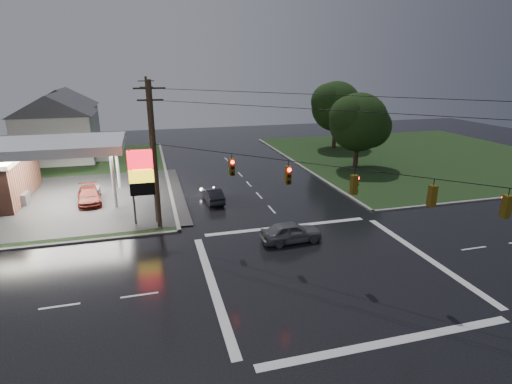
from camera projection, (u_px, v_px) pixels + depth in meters
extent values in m
plane|color=black|center=(326.00, 269.00, 24.44)|extent=(120.00, 120.00, 0.00)
cube|color=black|center=(419.00, 156.00, 54.87)|extent=(36.00, 36.00, 0.08)
cube|color=#2D2D2D|center=(37.00, 203.00, 35.92)|extent=(26.00, 18.00, 0.02)
cylinder|color=silver|center=(114.00, 180.00, 34.20)|extent=(0.30, 0.30, 5.00)
cylinder|color=silver|center=(5.00, 171.00, 37.20)|extent=(0.30, 0.30, 5.00)
cylinder|color=silver|center=(117.00, 164.00, 39.71)|extent=(0.30, 0.30, 5.00)
cube|color=silver|center=(52.00, 146.00, 34.88)|extent=(12.00, 8.00, 0.80)
cube|color=white|center=(53.00, 150.00, 35.01)|extent=(11.40, 7.40, 0.04)
cube|color=#59595E|center=(24.00, 199.00, 35.53)|extent=(0.80, 1.60, 1.10)
cube|color=#59595E|center=(95.00, 194.00, 37.04)|extent=(0.80, 1.60, 1.10)
cylinder|color=#59595E|center=(133.00, 188.00, 30.34)|extent=(0.16, 0.16, 6.00)
cylinder|color=#59595E|center=(154.00, 187.00, 30.74)|extent=(0.16, 0.16, 6.00)
cube|color=#FA0D1F|center=(141.00, 159.00, 29.87)|extent=(2.00, 0.35, 1.40)
cube|color=yellow|center=(142.00, 176.00, 30.27)|extent=(2.00, 0.35, 1.00)
cube|color=black|center=(144.00, 189.00, 30.57)|extent=(2.00, 0.35, 1.00)
cylinder|color=#382619|center=(155.00, 157.00, 29.11)|extent=(0.32, 0.32, 11.00)
cube|color=#382619|center=(149.00, 88.00, 27.63)|extent=(2.20, 0.12, 0.12)
cube|color=#382619|center=(150.00, 100.00, 27.87)|extent=(1.80, 0.12, 0.12)
cylinder|color=#382619|center=(149.00, 116.00, 55.38)|extent=(0.32, 0.32, 10.50)
cube|color=#382619|center=(146.00, 81.00, 53.97)|extent=(2.20, 0.12, 0.12)
cube|color=#382619|center=(146.00, 87.00, 54.22)|extent=(1.80, 0.12, 0.12)
cube|color=#59470C|center=(232.00, 167.00, 25.91)|extent=(0.34, 0.34, 1.10)
cylinder|color=#FF0C07|center=(232.00, 162.00, 25.61)|extent=(0.22, 0.08, 0.22)
cube|color=#59470C|center=(288.00, 175.00, 24.01)|extent=(0.34, 0.34, 1.10)
cylinder|color=#FF0C07|center=(289.00, 170.00, 23.71)|extent=(0.22, 0.08, 0.22)
cube|color=#59470C|center=(354.00, 185.00, 22.11)|extent=(0.34, 0.34, 1.10)
cylinder|color=#FF0C07|center=(358.00, 178.00, 22.04)|extent=(0.08, 0.22, 0.22)
cube|color=#59470C|center=(432.00, 196.00, 20.21)|extent=(0.34, 0.34, 1.10)
cylinder|color=#FF0C07|center=(431.00, 188.00, 20.28)|extent=(0.22, 0.08, 0.22)
cube|color=#59470C|center=(506.00, 207.00, 18.69)|extent=(0.34, 0.34, 1.10)
cylinder|color=#FF0C07|center=(504.00, 198.00, 18.75)|extent=(0.22, 0.08, 0.22)
cube|color=silver|center=(58.00, 138.00, 51.33)|extent=(9.00, 8.00, 6.00)
cube|color=gray|center=(104.00, 155.00, 53.46)|extent=(1.60, 4.80, 0.80)
cube|color=silver|center=(66.00, 125.00, 62.11)|extent=(9.00, 8.00, 6.00)
cube|color=gray|center=(104.00, 140.00, 64.23)|extent=(1.60, 4.80, 0.80)
cylinder|color=black|center=(356.00, 148.00, 47.42)|extent=(0.56, 0.56, 5.04)
sphere|color=black|center=(358.00, 122.00, 46.49)|extent=(6.80, 6.80, 6.80)
sphere|color=black|center=(370.00, 127.00, 47.39)|extent=(5.10, 5.10, 5.10)
sphere|color=black|center=(350.00, 117.00, 45.57)|extent=(4.76, 4.76, 4.76)
cylinder|color=black|center=(335.00, 130.00, 59.12)|extent=(0.56, 0.56, 5.60)
sphere|color=black|center=(336.00, 106.00, 58.09)|extent=(7.20, 7.20, 7.20)
sphere|color=black|center=(346.00, 111.00, 59.03)|extent=(5.40, 5.40, 5.40)
sphere|color=black|center=(329.00, 101.00, 57.12)|extent=(5.04, 5.04, 5.04)
imported|color=black|center=(213.00, 195.00, 36.25)|extent=(1.65, 4.10, 1.33)
imported|color=slate|center=(291.00, 232.00, 28.05)|extent=(4.40, 1.92, 1.47)
imported|color=#5D1C15|center=(89.00, 196.00, 35.91)|extent=(2.61, 5.05, 1.40)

